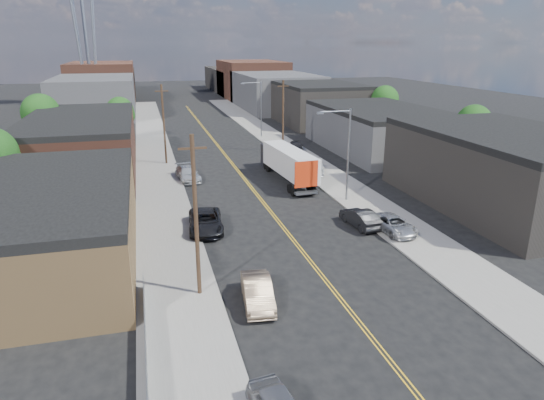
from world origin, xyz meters
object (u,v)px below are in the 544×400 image
car_left_d (188,174)px  car_left_b (258,292)px  car_left_c (206,221)px  semi_truck (286,161)px  car_right_lot_a (393,224)px  car_right_oncoming (360,218)px  car_right_lot_b (316,168)px  car_right_lot_c (296,147)px

car_left_d → car_left_b: bearing=-94.5°
car_left_c → semi_truck: bearing=56.1°
car_left_b → car_right_lot_a: bearing=37.8°
car_left_b → semi_truck: bearing=76.5°
car_left_b → car_right_oncoming: car_left_b is taller
car_right_oncoming → car_right_lot_b: 17.22m
car_right_lot_a → car_left_b: bearing=-154.5°
car_left_b → car_right_lot_c: size_ratio=1.01×
car_left_d → car_right_lot_c: 19.05m
car_left_c → car_right_lot_b: size_ratio=1.29×
car_left_b → car_right_oncoming: (11.35, 10.23, -0.01)m
car_right_lot_b → car_right_lot_c: bearing=102.9°
car_left_d → car_right_oncoming: 22.32m
car_right_oncoming → car_left_d: bearing=-61.1°
car_left_d → car_right_lot_c: (16.10, 10.18, 0.18)m
car_right_lot_b → car_right_lot_c: size_ratio=0.96×
car_left_b → car_left_c: (-1.40, 12.62, 0.03)m
car_right_lot_a → car_left_d: bearing=119.4°
car_left_d → semi_truck: bearing=-20.4°
car_right_oncoming → car_left_c: bearing=-16.3°
car_left_d → car_right_lot_b: size_ratio=1.17×
car_left_b → car_left_d: (-1.31, 28.62, -0.01)m
car_right_lot_a → car_right_lot_c: bearing=81.3°
car_right_oncoming → car_right_lot_a: (1.85, -2.23, 0.05)m
car_left_d → car_right_lot_c: size_ratio=1.13×
car_left_c → car_right_lot_b: car_left_c is taller
car_right_oncoming → car_right_lot_c: bearing=-102.5°
car_left_d → car_right_lot_a: car_left_d is taller
car_left_b → car_right_lot_b: 30.48m
car_right_lot_a → car_right_lot_b: bearing=83.2°
car_left_d → car_right_lot_b: (14.86, -1.31, 0.04)m
car_left_c → car_right_lot_a: car_left_c is taller
car_left_d → car_right_oncoming: (12.65, -18.39, -0.00)m
car_left_c → car_right_lot_b: (14.96, 14.68, -0.00)m
car_left_d → car_right_lot_a: 25.21m
car_right_lot_a → car_right_oncoming: bearing=124.0°
car_right_oncoming → car_right_lot_b: (2.21, 17.08, 0.04)m
car_right_lot_c → car_right_oncoming: bearing=-82.8°
car_right_lot_a → car_right_lot_b: 19.31m
semi_truck → car_left_b: bearing=-114.2°
semi_truck → car_right_lot_b: semi_truck is taller
car_left_c → car_right_lot_a: (14.60, -4.62, 0.01)m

